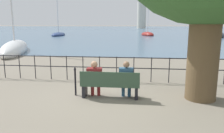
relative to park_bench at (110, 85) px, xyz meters
The scene contains 12 objects.
ground_plane 0.44m from the park_bench, 90.00° to the left, with size 1000.00×1000.00×0.00m, color gray.
harbor_water 158.88m from the park_bench, 90.00° to the left, with size 600.00×300.00×0.01m.
park_bench is the anchor object (origin of this frame).
seated_person_left 0.58m from the park_bench, behind, with size 0.48×0.35×1.21m.
seated_person_right 0.58m from the park_bench, ahead, with size 0.45×0.35×1.23m.
promenade_railing 2.21m from the park_bench, 90.00° to the left, with size 13.10×0.04×1.05m.
closed_umbrella 1.21m from the park_bench, behind, with size 0.09×0.09×1.01m.
sailboat_0 14.52m from the park_bench, 131.73° to the left, with size 4.90×8.87×8.47m.
sailboat_1 39.57m from the park_bench, 66.80° to the left, with size 4.24×6.79×9.43m.
sailboat_2 41.69m from the park_bench, 86.03° to the left, with size 3.62×5.45×11.47m.
sailboat_3 42.96m from the park_bench, 112.52° to the left, with size 3.84×8.83×12.41m.
harbor_lighthouse 131.01m from the park_bench, 88.83° to the left, with size 5.34×5.34×18.85m.
Camera 1 is at (0.88, -6.87, 2.38)m, focal length 35.00 mm.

